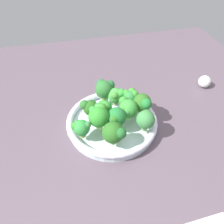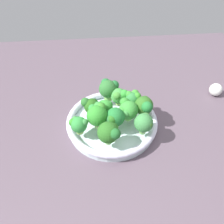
{
  "view_description": "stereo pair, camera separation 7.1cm",
  "coord_description": "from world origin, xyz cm",
  "px_view_note": "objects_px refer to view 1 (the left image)",
  "views": [
    {
      "loc": [
        -14.66,
        -50.14,
        55.35
      ],
      "look_at": [
        -2.84,
        -0.21,
        6.76
      ],
      "focal_mm": 36.7,
      "sensor_mm": 36.0,
      "label": 1
    },
    {
      "loc": [
        -7.69,
        -51.29,
        55.35
      ],
      "look_at": [
        -2.84,
        -0.21,
        6.76
      ],
      "focal_mm": 36.7,
      "sensor_mm": 36.0,
      "label": 2
    }
  ],
  "objects_px": {
    "bowl": "(112,123)",
    "broccoli_floret_1": "(105,107)",
    "broccoli_floret_0": "(114,132)",
    "broccoli_floret_11": "(127,109)",
    "broccoli_floret_2": "(99,115)",
    "broccoli_floret_8": "(130,97)",
    "broccoli_floret_5": "(104,89)",
    "garlic_bulb": "(205,82)",
    "broccoli_floret_4": "(146,119)",
    "broccoli_floret_10": "(116,118)",
    "broccoli_floret_6": "(81,128)",
    "broccoli_floret_9": "(90,108)",
    "broccoli_floret_7": "(117,95)",
    "broccoli_floret_3": "(143,103)"
  },
  "relations": [
    {
      "from": "broccoli_floret_3",
      "to": "garlic_bulb",
      "type": "bearing_deg",
      "value": 21.57
    },
    {
      "from": "garlic_bulb",
      "to": "broccoli_floret_5",
      "type": "bearing_deg",
      "value": -175.41
    },
    {
      "from": "broccoli_floret_5",
      "to": "broccoli_floret_0",
      "type": "bearing_deg",
      "value": -93.81
    },
    {
      "from": "broccoli_floret_1",
      "to": "broccoli_floret_3",
      "type": "height_order",
      "value": "broccoli_floret_3"
    },
    {
      "from": "broccoli_floret_4",
      "to": "broccoli_floret_8",
      "type": "xyz_separation_m",
      "value": [
        -0.02,
        0.11,
        0.0
      ]
    },
    {
      "from": "broccoli_floret_3",
      "to": "broccoli_floret_4",
      "type": "relative_size",
      "value": 1.09
    },
    {
      "from": "bowl",
      "to": "broccoli_floret_2",
      "type": "bearing_deg",
      "value": -151.24
    },
    {
      "from": "broccoli_floret_6",
      "to": "broccoli_floret_7",
      "type": "relative_size",
      "value": 0.9
    },
    {
      "from": "broccoli_floret_0",
      "to": "broccoli_floret_11",
      "type": "xyz_separation_m",
      "value": [
        0.06,
        0.09,
        -0.01
      ]
    },
    {
      "from": "bowl",
      "to": "broccoli_floret_2",
      "type": "distance_m",
      "value": 0.09
    },
    {
      "from": "broccoli_floret_5",
      "to": "broccoli_floret_6",
      "type": "bearing_deg",
      "value": -124.58
    },
    {
      "from": "broccoli_floret_6",
      "to": "garlic_bulb",
      "type": "relative_size",
      "value": 1.21
    },
    {
      "from": "broccoli_floret_0",
      "to": "broccoli_floret_11",
      "type": "relative_size",
      "value": 1.07
    },
    {
      "from": "broccoli_floret_10",
      "to": "broccoli_floret_0",
      "type": "bearing_deg",
      "value": -108.31
    },
    {
      "from": "broccoli_floret_10",
      "to": "broccoli_floret_1",
      "type": "bearing_deg",
      "value": 109.79
    },
    {
      "from": "broccoli_floret_3",
      "to": "garlic_bulb",
      "type": "xyz_separation_m",
      "value": [
        0.3,
        0.12,
        -0.05
      ]
    },
    {
      "from": "garlic_bulb",
      "to": "broccoli_floret_9",
      "type": "bearing_deg",
      "value": -166.95
    },
    {
      "from": "broccoli_floret_4",
      "to": "broccoli_floret_10",
      "type": "relative_size",
      "value": 1.01
    },
    {
      "from": "broccoli_floret_6",
      "to": "broccoli_floret_9",
      "type": "bearing_deg",
      "value": 60.05
    },
    {
      "from": "broccoli_floret_10",
      "to": "broccoli_floret_3",
      "type": "bearing_deg",
      "value": 25.78
    },
    {
      "from": "broccoli_floret_2",
      "to": "broccoli_floret_3",
      "type": "relative_size",
      "value": 1.05
    },
    {
      "from": "broccoli_floret_7",
      "to": "broccoli_floret_11",
      "type": "bearing_deg",
      "value": -78.67
    },
    {
      "from": "broccoli_floret_5",
      "to": "broccoli_floret_9",
      "type": "xyz_separation_m",
      "value": [
        -0.06,
        -0.08,
        -0.01
      ]
    },
    {
      "from": "broccoli_floret_0",
      "to": "broccoli_floret_8",
      "type": "height_order",
      "value": "broccoli_floret_0"
    },
    {
      "from": "bowl",
      "to": "broccoli_floret_11",
      "type": "relative_size",
      "value": 4.26
    },
    {
      "from": "broccoli_floret_4",
      "to": "bowl",
      "type": "bearing_deg",
      "value": 143.44
    },
    {
      "from": "broccoli_floret_1",
      "to": "broccoli_floret_5",
      "type": "distance_m",
      "value": 0.08
    },
    {
      "from": "broccoli_floret_0",
      "to": "broccoli_floret_11",
      "type": "distance_m",
      "value": 0.11
    },
    {
      "from": "broccoli_floret_9",
      "to": "broccoli_floret_10",
      "type": "distance_m",
      "value": 0.09
    },
    {
      "from": "bowl",
      "to": "broccoli_floret_6",
      "type": "distance_m",
      "value": 0.12
    },
    {
      "from": "broccoli_floret_1",
      "to": "garlic_bulb",
      "type": "xyz_separation_m",
      "value": [
        0.42,
        0.11,
        -0.05
      ]
    },
    {
      "from": "bowl",
      "to": "broccoli_floret_1",
      "type": "distance_m",
      "value": 0.06
    },
    {
      "from": "broccoli_floret_2",
      "to": "broccoli_floret_8",
      "type": "distance_m",
      "value": 0.14
    },
    {
      "from": "broccoli_floret_0",
      "to": "broccoli_floret_6",
      "type": "distance_m",
      "value": 0.1
    },
    {
      "from": "broccoli_floret_8",
      "to": "broccoli_floret_11",
      "type": "relative_size",
      "value": 0.95
    },
    {
      "from": "broccoli_floret_1",
      "to": "broccoli_floret_2",
      "type": "distance_m",
      "value": 0.06
    },
    {
      "from": "broccoli_floret_3",
      "to": "broccoli_floret_7",
      "type": "distance_m",
      "value": 0.09
    },
    {
      "from": "bowl",
      "to": "broccoli_floret_11",
      "type": "height_order",
      "value": "broccoli_floret_11"
    },
    {
      "from": "bowl",
      "to": "broccoli_floret_3",
      "type": "bearing_deg",
      "value": 6.4
    },
    {
      "from": "broccoli_floret_2",
      "to": "broccoli_floret_4",
      "type": "height_order",
      "value": "broccoli_floret_2"
    },
    {
      "from": "bowl",
      "to": "broccoli_floret_1",
      "type": "bearing_deg",
      "value": 127.57
    },
    {
      "from": "broccoli_floret_0",
      "to": "broccoli_floret_5",
      "type": "height_order",
      "value": "broccoli_floret_5"
    },
    {
      "from": "broccoli_floret_5",
      "to": "garlic_bulb",
      "type": "xyz_separation_m",
      "value": [
        0.41,
        0.03,
        -0.06
      ]
    },
    {
      "from": "bowl",
      "to": "broccoli_floret_8",
      "type": "distance_m",
      "value": 0.1
    },
    {
      "from": "bowl",
      "to": "broccoli_floret_5",
      "type": "distance_m",
      "value": 0.12
    },
    {
      "from": "broccoli_floret_1",
      "to": "broccoli_floret_6",
      "type": "xyz_separation_m",
      "value": [
        -0.08,
        -0.07,
        -0.0
      ]
    },
    {
      "from": "broccoli_floret_8",
      "to": "broccoli_floret_5",
      "type": "bearing_deg",
      "value": 144.32
    },
    {
      "from": "broccoli_floret_10",
      "to": "broccoli_floret_11",
      "type": "bearing_deg",
      "value": 36.0
    },
    {
      "from": "broccoli_floret_0",
      "to": "broccoli_floret_10",
      "type": "height_order",
      "value": "broccoli_floret_0"
    },
    {
      "from": "bowl",
      "to": "broccoli_floret_1",
      "type": "height_order",
      "value": "broccoli_floret_1"
    }
  ]
}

